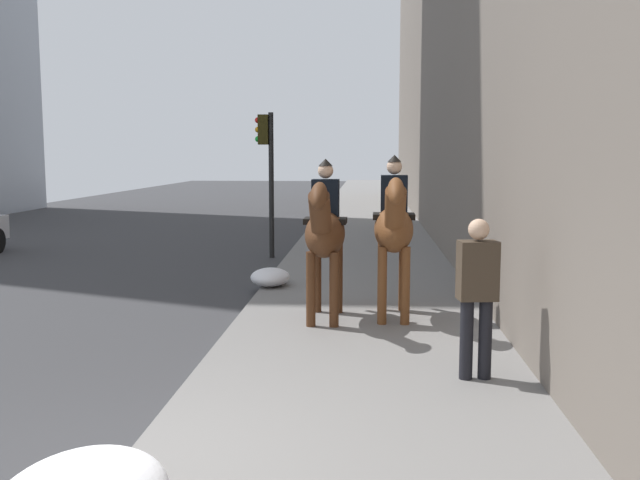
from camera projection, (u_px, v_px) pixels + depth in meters
name	position (u px, v px, depth m)	size (l,w,h in m)	color
mounted_horse_near	(325.00, 231.00, 9.98)	(2.15, 0.61, 2.30)	#4C2B16
mounted_horse_far	(394.00, 227.00, 10.11)	(2.15, 0.61, 2.35)	brown
pedestrian_greeting	(477.00, 288.00, 7.39)	(0.31, 0.43, 1.70)	black
traffic_light_near_curb	(267.00, 160.00, 16.77)	(0.20, 0.44, 3.45)	black
snow_pile_far	(270.00, 277.00, 12.77)	(0.92, 0.70, 0.32)	white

